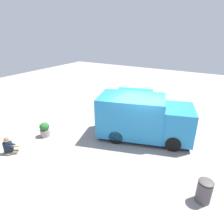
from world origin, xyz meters
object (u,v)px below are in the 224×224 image
(planter_flowering_far, at_px, (172,105))
(planter_flowering_near, at_px, (45,129))
(plaza_bench, at_px, (118,101))
(trash_bin, at_px, (204,191))
(food_truck, at_px, (142,119))
(person_customer, at_px, (9,147))

(planter_flowering_far, bearing_deg, planter_flowering_near, -124.70)
(plaza_bench, relative_size, trash_bin, 1.87)
(food_truck, relative_size, planter_flowering_near, 6.55)
(trash_bin, bearing_deg, planter_flowering_far, 111.07)
(planter_flowering_near, height_order, trash_bin, trash_bin)
(planter_flowering_far, relative_size, plaza_bench, 0.42)
(person_customer, xyz_separation_m, plaza_bench, (1.43, 8.05, 0.02))
(trash_bin, bearing_deg, person_customer, -169.32)
(planter_flowering_near, relative_size, planter_flowering_far, 1.17)
(planter_flowering_far, distance_m, plaza_bench, 3.99)
(trash_bin, bearing_deg, plaza_bench, 136.17)
(person_customer, xyz_separation_m, planter_flowering_far, (5.24, 9.26, -0.01))
(person_customer, distance_m, planter_flowering_far, 10.64)
(food_truck, relative_size, planter_flowering_far, 7.66)
(food_truck, height_order, trash_bin, food_truck)
(person_customer, relative_size, planter_flowering_far, 1.27)
(food_truck, height_order, planter_flowering_near, food_truck)
(planter_flowering_far, height_order, trash_bin, trash_bin)
(plaza_bench, bearing_deg, planter_flowering_far, 17.65)
(planter_flowering_far, distance_m, trash_bin, 8.27)
(food_truck, relative_size, person_customer, 6.03)
(food_truck, relative_size, plaza_bench, 3.21)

